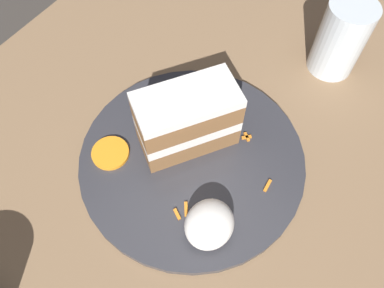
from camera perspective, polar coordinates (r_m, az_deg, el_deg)
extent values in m
plane|color=#38332D|center=(0.51, 2.05, -9.49)|extent=(6.00, 6.00, 0.00)
cube|color=#846647|center=(0.50, 2.09, -9.05)|extent=(1.15, 0.87, 0.02)
cylinder|color=#333338|center=(0.51, 0.00, -2.25)|extent=(0.31, 0.31, 0.01)
cube|color=brown|center=(0.51, -0.71, 1.72)|extent=(0.14, 0.13, 0.03)
cube|color=white|center=(0.48, -0.74, 3.31)|extent=(0.14, 0.13, 0.02)
cube|color=brown|center=(0.46, -0.78, 5.03)|extent=(0.14, 0.13, 0.03)
cube|color=white|center=(0.45, -0.81, 6.72)|extent=(0.14, 0.13, 0.01)
ellipsoid|color=white|center=(0.45, 2.66, -12.08)|extent=(0.06, 0.06, 0.04)
cylinder|color=orange|center=(0.52, -12.33, -1.34)|extent=(0.05, 0.05, 0.01)
cube|color=orange|center=(0.56, -7.37, 6.36)|extent=(0.01, 0.01, 0.00)
cube|color=orange|center=(0.49, 11.44, -6.22)|extent=(0.02, 0.00, 0.00)
cube|color=orange|center=(0.47, -0.91, -9.89)|extent=(0.02, 0.01, 0.00)
cube|color=orange|center=(0.52, 8.53, 0.99)|extent=(0.01, 0.01, 0.00)
cube|color=orange|center=(0.53, 7.96, 1.22)|extent=(0.01, 0.01, 0.00)
cube|color=orange|center=(0.47, -2.29, -10.63)|extent=(0.01, 0.01, 0.00)
cylinder|color=silver|center=(0.62, 21.74, 14.70)|extent=(0.07, 0.07, 0.12)
cylinder|color=silver|center=(0.64, 20.64, 12.37)|extent=(0.06, 0.06, 0.04)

